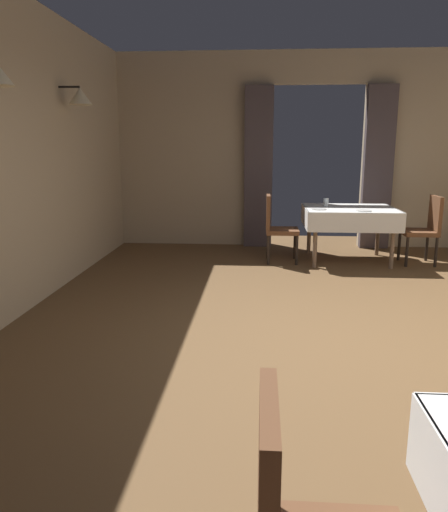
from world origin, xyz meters
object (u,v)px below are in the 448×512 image
Objects in this scene: chair_mid_left at (276,225)px; plate_mid_c at (318,209)px; chair_mid_right at (425,227)px; dining_table_mid at (349,214)px; glass_mid_a at (326,202)px; plate_mid_b at (363,211)px.

plate_mid_c is at bearing -10.76° from chair_mid_left.
chair_mid_right is (2.01, 0.02, 0.00)m from chair_mid_left.
chair_mid_left is (-1.00, -0.11, -0.14)m from dining_table_mid.
glass_mid_a is 0.38m from plate_mid_c.
chair_mid_right is at bearing 4.83° from plate_mid_c.
glass_mid_a is 0.58× the size of plate_mid_c.
chair_mid_left reaches higher than plate_mid_b.
chair_mid_left is 2.01m from chair_mid_right.
chair_mid_right reaches higher than plate_mid_c.
plate_mid_b is (-0.89, -0.25, 0.24)m from chair_mid_right.
plate_mid_c is (-1.45, -0.12, 0.24)m from chair_mid_right.
chair_mid_left is 4.65× the size of plate_mid_b.
dining_table_mid is 10.44× the size of glass_mid_a.
glass_mid_a is at bearing 157.18° from dining_table_mid.
glass_mid_a is (-1.31, 0.23, 0.29)m from chair_mid_right.
plate_mid_b is at bearing -164.19° from chair_mid_right.
chair_mid_left is 0.79m from glass_mid_a.
chair_mid_left is 7.86× the size of glass_mid_a.
dining_table_mid is 6.04× the size of plate_mid_c.
dining_table_mid is at bearing -22.82° from glass_mid_a.
plate_mid_b is at bearing -71.59° from dining_table_mid.
chair_mid_right is 1.36m from glass_mid_a.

